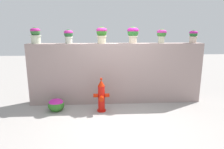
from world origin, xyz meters
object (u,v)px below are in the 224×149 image
potted_plant_4 (162,34)px  fire_hydrant (101,96)px  potted_plant_2 (102,33)px  potted_plant_5 (193,35)px  potted_plant_3 (133,33)px  flower_bush_left (56,104)px  potted_plant_0 (35,34)px  potted_plant_1 (69,35)px

potted_plant_4 → fire_hydrant: size_ratio=0.44×
potted_plant_2 → potted_plant_5: 2.64m
potted_plant_3 → flower_bush_left: (-2.12, -0.62, -1.85)m
potted_plant_4 → potted_plant_5: potted_plant_4 is taller
flower_bush_left → potted_plant_0: bearing=133.2°
potted_plant_2 → flower_bush_left: size_ratio=1.07×
potted_plant_0 → potted_plant_4: potted_plant_0 is taller
potted_plant_0 → potted_plant_3: size_ratio=0.96×
potted_plant_0 → potted_plant_5: potted_plant_0 is taller
flower_bush_left → potted_plant_4: bearing=11.9°
potted_plant_5 → fire_hydrant: potted_plant_5 is taller
fire_hydrant → potted_plant_2: bearing=87.2°
potted_plant_1 → flower_bush_left: (-0.32, -0.62, -1.79)m
potted_plant_0 → potted_plant_2: potted_plant_2 is taller
fire_hydrant → flower_bush_left: fire_hydrant is taller
potted_plant_0 → potted_plant_3: 2.69m
potted_plant_3 → potted_plant_4: size_ratio=1.15×
potted_plant_2 → flower_bush_left: potted_plant_2 is taller
potted_plant_5 → fire_hydrant: bearing=-164.8°
potted_plant_1 → potted_plant_4: potted_plant_4 is taller
potted_plant_2 → fire_hydrant: 1.74m
fire_hydrant → flower_bush_left: size_ratio=2.11×
potted_plant_4 → potted_plant_5: (0.94, 0.02, -0.04)m
potted_plant_0 → potted_plant_3: potted_plant_3 is taller
potted_plant_3 → flower_bush_left: bearing=-163.6°
fire_hydrant → flower_bush_left: bearing=175.9°
potted_plant_0 → potted_plant_5: bearing=0.4°
potted_plant_3 → potted_plant_4: 0.82m
potted_plant_3 → potted_plant_5: 1.76m
potted_plant_0 → fire_hydrant: 2.48m
potted_plant_0 → flower_bush_left: bearing=-46.8°
potted_plant_1 → flower_bush_left: bearing=-117.2°
potted_plant_1 → potted_plant_5: size_ratio=1.05×
potted_plant_3 → potted_plant_5: size_ratio=1.26×
potted_plant_1 → flower_bush_left: potted_plant_1 is taller
potted_plant_5 → flower_bush_left: (-3.88, -0.64, -1.78)m
potted_plant_1 → potted_plant_2: (0.92, -0.05, 0.05)m
potted_plant_5 → potted_plant_1: bearing=-179.8°
potted_plant_4 → potted_plant_5: bearing=1.1°
potted_plant_2 → potted_plant_3: (0.88, 0.05, 0.01)m
fire_hydrant → flower_bush_left: (-1.21, 0.09, -0.23)m
potted_plant_2 → potted_plant_3: size_ratio=0.99×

